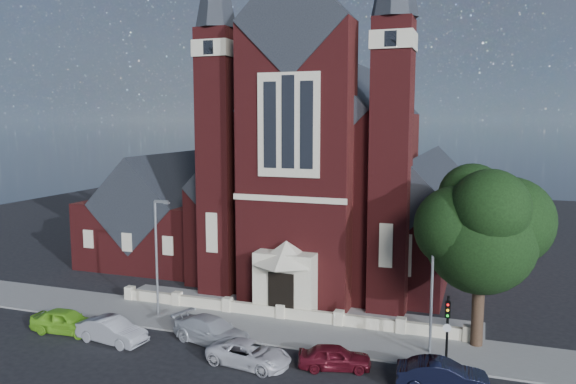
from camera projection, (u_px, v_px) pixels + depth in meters
name	position (u px, v px, depth m)	size (l,w,h in m)	color
ground	(317.00, 285.00, 45.78)	(120.00, 120.00, 0.00)	black
pavement_strip	(271.00, 329.00, 35.96)	(60.00, 5.00, 0.12)	slate
forecourt_paving	(291.00, 310.00, 39.70)	(26.00, 3.00, 0.14)	slate
forecourt_wall	(281.00, 319.00, 37.83)	(24.00, 0.40, 0.90)	beige
church	(342.00, 176.00, 52.17)	(20.01, 34.90, 29.20)	#511516
parish_hall	(165.00, 219.00, 53.36)	(12.00, 12.20, 10.24)	#511516
street_tree	(483.00, 232.00, 32.04)	(6.40, 6.60, 10.70)	black
street_lamp_left	(157.00, 252.00, 37.52)	(1.16, 0.22, 8.09)	gray
street_lamp_right	(434.00, 276.00, 31.58)	(1.16, 0.22, 8.09)	gray
traffic_signal	(447.00, 322.00, 30.06)	(0.28, 0.42, 4.00)	black
car_lime_van	(66.00, 321.00, 35.33)	(1.80, 4.47, 1.52)	#79C828
car_silver_a	(112.00, 331.00, 33.76)	(1.58, 4.54, 1.50)	#94969B
car_silver_b	(212.00, 331.00, 33.66)	(2.15, 5.30, 1.54)	#B4B7BC
car_white_suv	(249.00, 354.00, 30.63)	(2.18, 4.74, 1.32)	silver
car_dark_red	(335.00, 357.00, 30.17)	(1.58, 3.94, 1.34)	#520E18
car_navy	(443.00, 376.00, 27.82)	(1.58, 4.53, 1.49)	black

